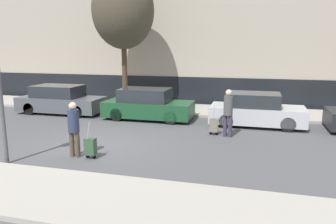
# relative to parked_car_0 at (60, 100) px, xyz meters

# --- Properties ---
(ground_plane) EXTENTS (80.00, 80.00, 0.00)m
(ground_plane) POSITION_rel_parked_car_0_xyz_m (4.28, -4.68, -0.66)
(ground_plane) COLOR #4C4C4F
(sidewalk_near) EXTENTS (28.00, 2.50, 0.12)m
(sidewalk_near) POSITION_rel_parked_car_0_xyz_m (4.28, -8.43, -0.60)
(sidewalk_near) COLOR #A39E93
(sidewalk_near) RESTS_ON ground_plane
(sidewalk_far) EXTENTS (28.00, 3.00, 0.12)m
(sidewalk_far) POSITION_rel_parked_car_0_xyz_m (4.28, 2.32, -0.60)
(sidewalk_far) COLOR #A39E93
(sidewalk_far) RESTS_ON ground_plane
(building_facade) EXTENTS (28.00, 3.24, 12.23)m
(building_facade) POSITION_rel_parked_car_0_xyz_m (4.28, 6.11, 5.44)
(building_facade) COLOR #A89E8C
(building_facade) RESTS_ON ground_plane
(parked_car_0) EXTENTS (4.33, 1.74, 1.43)m
(parked_car_0) POSITION_rel_parked_car_0_xyz_m (0.00, 0.00, 0.00)
(parked_car_0) COLOR #4C5156
(parked_car_0) RESTS_ON ground_plane
(parked_car_1) EXTENTS (4.13, 1.76, 1.44)m
(parked_car_1) POSITION_rel_parked_car_0_xyz_m (4.74, -0.16, 0.00)
(parked_car_1) COLOR #194728
(parked_car_1) RESTS_ON ground_plane
(parked_car_2) EXTENTS (3.95, 1.72, 1.42)m
(parked_car_2) POSITION_rel_parked_car_0_xyz_m (9.67, -0.20, -0.01)
(parked_car_2) COLOR #B7BABF
(parked_car_2) RESTS_ON ground_plane
(pedestrian_left) EXTENTS (0.35, 0.34, 1.71)m
(pedestrian_left) POSITION_rel_parked_car_0_xyz_m (4.30, -5.87, 0.31)
(pedestrian_left) COLOR #4C4233
(pedestrian_left) RESTS_ON ground_plane
(trolley_left) EXTENTS (0.34, 0.29, 1.18)m
(trolley_left) POSITION_rel_parked_car_0_xyz_m (4.85, -5.90, -0.29)
(trolley_left) COLOR #335138
(trolley_left) RESTS_ON ground_plane
(pedestrian_right) EXTENTS (0.34, 0.34, 1.80)m
(pedestrian_right) POSITION_rel_parked_car_0_xyz_m (8.65, -2.31, 0.37)
(pedestrian_right) COLOR #383347
(pedestrian_right) RESTS_ON ground_plane
(trolley_right) EXTENTS (0.34, 0.29, 1.18)m
(trolley_right) POSITION_rel_parked_car_0_xyz_m (8.12, -2.17, -0.29)
(trolley_right) COLOR slate
(trolley_right) RESTS_ON ground_plane
(parked_bicycle) EXTENTS (1.77, 0.06, 0.96)m
(parked_bicycle) POSITION_rel_parked_car_0_xyz_m (2.96, 2.45, -0.17)
(parked_bicycle) COLOR black
(parked_bicycle) RESTS_ON sidewalk_far
(bare_tree_near_crossing) EXTENTS (3.23, 3.23, 7.05)m
(bare_tree_near_crossing) POSITION_rel_parked_car_0_xyz_m (2.77, 1.91, 4.51)
(bare_tree_near_crossing) COLOR #4C3826
(bare_tree_near_crossing) RESTS_ON sidewalk_far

